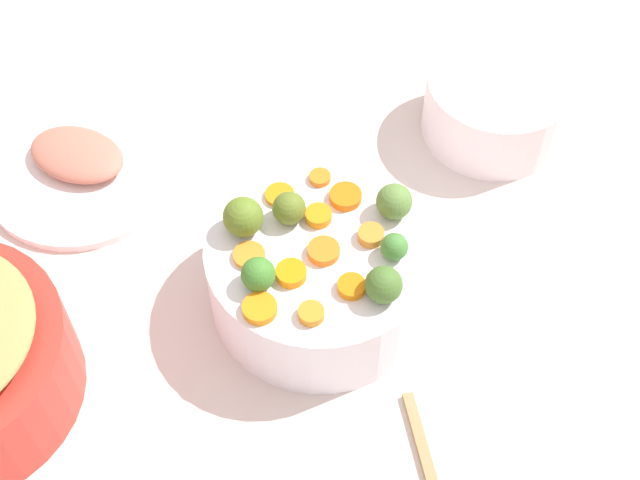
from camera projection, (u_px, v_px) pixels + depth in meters
tabletop at (313, 285)px, 1.06m from camera, size 2.40×2.40×0.02m
serving_bowl_carrots at (320, 272)px, 0.99m from camera, size 0.25×0.25×0.10m
carrot_slice_0 at (249, 255)px, 0.94m from camera, size 0.04×0.04×0.01m
carrot_slice_1 at (352, 287)px, 0.91m from camera, size 0.03×0.03×0.01m
carrot_slice_2 at (318, 216)px, 0.97m from camera, size 0.04×0.04×0.01m
carrot_slice_3 at (280, 195)px, 0.99m from camera, size 0.05×0.05×0.01m
carrot_slice_4 at (324, 251)px, 0.94m from camera, size 0.05×0.05×0.01m
carrot_slice_5 at (320, 178)px, 1.00m from camera, size 0.03×0.03×0.01m
carrot_slice_6 at (345, 197)px, 0.98m from camera, size 0.05×0.05×0.01m
carrot_slice_7 at (260, 308)px, 0.90m from camera, size 0.04×0.04×0.01m
carrot_slice_8 at (371, 235)px, 0.95m from camera, size 0.03×0.03×0.01m
carrot_slice_9 at (311, 313)px, 0.90m from camera, size 0.03×0.03×0.01m
carrot_slice_10 at (291, 273)px, 0.92m from camera, size 0.05×0.05×0.01m
brussels_sprout_0 at (243, 217)px, 0.95m from camera, size 0.04×0.04×0.04m
brussels_sprout_1 at (394, 247)px, 0.93m from camera, size 0.03×0.03×0.03m
brussels_sprout_2 at (384, 285)px, 0.90m from camera, size 0.04×0.04×0.04m
brussels_sprout_3 at (290, 208)px, 0.96m from camera, size 0.04×0.04×0.04m
brussels_sprout_4 at (394, 201)px, 0.96m from camera, size 0.04×0.04×0.04m
brussels_sprout_5 at (258, 274)px, 0.91m from camera, size 0.04×0.04×0.04m
casserole_dish at (495, 105)px, 1.15m from camera, size 0.19×0.19×0.09m
ham_plate at (83, 172)px, 1.14m from camera, size 0.25×0.25×0.01m
ham_slice_main at (77, 154)px, 1.13m from camera, size 0.13×0.09×0.03m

